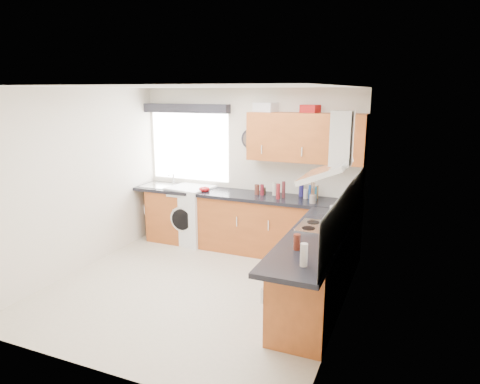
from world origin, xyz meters
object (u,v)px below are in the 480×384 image
at_px(oven, 319,267).
at_px(upper_cabinets, 306,138).
at_px(extractor_hood, 333,155).
at_px(washing_machine, 191,214).

distance_m(oven, upper_cabinets, 1.99).
xyz_separation_m(oven, upper_cabinets, (-0.55, 1.32, 1.38)).
bearing_deg(extractor_hood, oven, 180.00).
bearing_deg(washing_machine, extractor_hood, -16.73).
distance_m(extractor_hood, washing_machine, 3.07).
bearing_deg(washing_machine, oven, -17.67).
bearing_deg(upper_cabinets, oven, -67.46).
bearing_deg(upper_cabinets, extractor_hood, -63.87).
xyz_separation_m(extractor_hood, upper_cabinets, (-0.65, 1.33, 0.03)).
height_order(oven, washing_machine, washing_machine).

